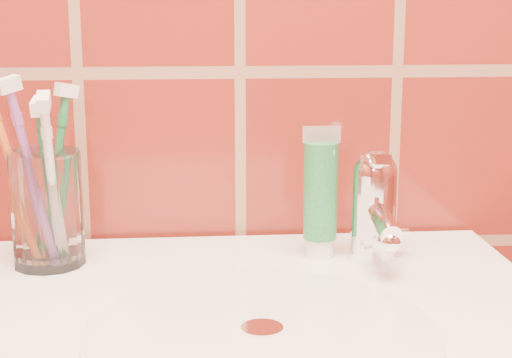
{
  "coord_description": "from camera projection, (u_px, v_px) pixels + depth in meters",
  "views": [
    {
      "loc": [
        -0.05,
        0.3,
        1.12
      ],
      "look_at": [
        0.01,
        1.08,
        0.94
      ],
      "focal_mm": 55.0,
      "sensor_mm": 36.0,
      "label": 1
    }
  ],
  "objects": [
    {
      "name": "glass_tumbler",
      "position": [
        47.0,
        209.0,
        0.81
      ],
      "size": [
        0.08,
        0.08,
        0.12
      ],
      "primitive_type": "cylinder",
      "rotation": [
        0.0,
        0.0,
        0.08
      ],
      "color": "white",
      "rests_on": "pedestal_sink"
    },
    {
      "name": "toothbrush_0",
      "position": [
        33.0,
        177.0,
        0.78
      ],
      "size": [
        0.1,
        0.1,
        0.21
      ],
      "primitive_type": null,
      "rotation": [
        0.21,
        0.0,
        -0.85
      ],
      "color": "#934DA6",
      "rests_on": "glass_tumbler"
    },
    {
      "name": "toothbrush_2",
      "position": [
        56.0,
        174.0,
        0.83
      ],
      "size": [
        0.1,
        0.09,
        0.2
      ],
      "primitive_type": null,
      "rotation": [
        0.21,
        0.0,
        2.25
      ],
      "color": "#1F763D",
      "rests_on": "glass_tumbler"
    },
    {
      "name": "faucet",
      "position": [
        374.0,
        202.0,
        0.83
      ],
      "size": [
        0.05,
        0.11,
        0.12
      ],
      "color": "white",
      "rests_on": "pedestal_sink"
    },
    {
      "name": "toothbrush_1",
      "position": [
        52.0,
        185.0,
        0.78
      ],
      "size": [
        0.04,
        0.14,
        0.21
      ],
      "primitive_type": null,
      "rotation": [
        0.33,
        0.0,
        0.07
      ],
      "color": "white",
      "rests_on": "glass_tumbler"
    },
    {
      "name": "toothpaste_tube",
      "position": [
        320.0,
        197.0,
        0.84
      ],
      "size": [
        0.04,
        0.04,
        0.14
      ],
      "rotation": [
        0.0,
        0.0,
        -0.02
      ],
      "color": "white",
      "rests_on": "pedestal_sink"
    },
    {
      "name": "toothbrush_3",
      "position": [
        14.0,
        173.0,
        0.81
      ],
      "size": [
        0.14,
        0.12,
        0.21
      ],
      "primitive_type": null,
      "rotation": [
        0.32,
        0.0,
        -2.05
      ],
      "color": "#C45822",
      "rests_on": "glass_tumbler"
    },
    {
      "name": "toothbrush_4",
      "position": [
        50.0,
        186.0,
        0.79
      ],
      "size": [
        0.03,
        0.12,
        0.2
      ],
      "primitive_type": null,
      "rotation": [
        0.27,
        0.0,
        -0.06
      ],
      "color": "#207843",
      "rests_on": "glass_tumbler"
    }
  ]
}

